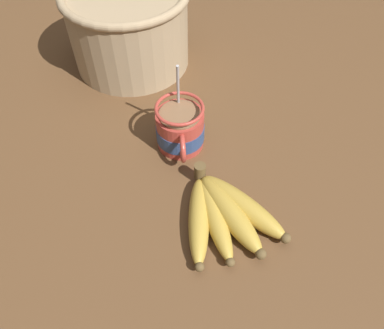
# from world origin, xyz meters

# --- Properties ---
(table) EXTENTS (1.29, 1.29, 0.04)m
(table) POSITION_xyz_m (0.00, 0.00, 0.02)
(table) COLOR brown
(table) RESTS_ON ground
(coffee_mug) EXTENTS (0.12, 0.09, 0.17)m
(coffee_mug) POSITION_xyz_m (-0.02, -0.01, 0.07)
(coffee_mug) COLOR #B23D33
(coffee_mug) RESTS_ON table
(banana_bunch) EXTENTS (0.18, 0.16, 0.04)m
(banana_bunch) POSITION_xyz_m (0.15, 0.04, 0.05)
(banana_bunch) COLOR brown
(banana_bunch) RESTS_ON table
(woven_basket) EXTENTS (0.27, 0.27, 0.17)m
(woven_basket) POSITION_xyz_m (-0.29, -0.10, 0.12)
(woven_basket) COLOR tan
(woven_basket) RESTS_ON table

